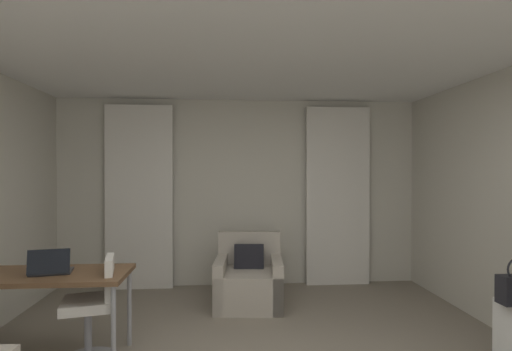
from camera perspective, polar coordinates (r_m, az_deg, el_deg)
wall_window at (r=5.76m, az=-2.25°, el=-2.37°), size 5.12×0.06×2.60m
ceiling at (r=2.92m, az=0.18°, el=21.32°), size 5.12×6.12×0.06m
curtain_left_panel at (r=5.75m, az=-16.05°, el=-2.90°), size 0.90×0.06×2.50m
curtain_right_panel at (r=5.85m, az=11.39°, el=-2.83°), size 0.90×0.06×2.50m
armchair at (r=5.03m, az=-1.00°, el=-14.58°), size 0.84×0.88×0.83m
desk at (r=3.94m, az=-27.73°, el=-12.90°), size 1.40×0.64×0.74m
desk_chair at (r=3.82m, az=-21.85°, el=-17.82°), size 0.48×0.48×0.88m
laptop at (r=3.86m, az=-26.85°, el=-11.55°), size 0.36×0.31×0.22m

